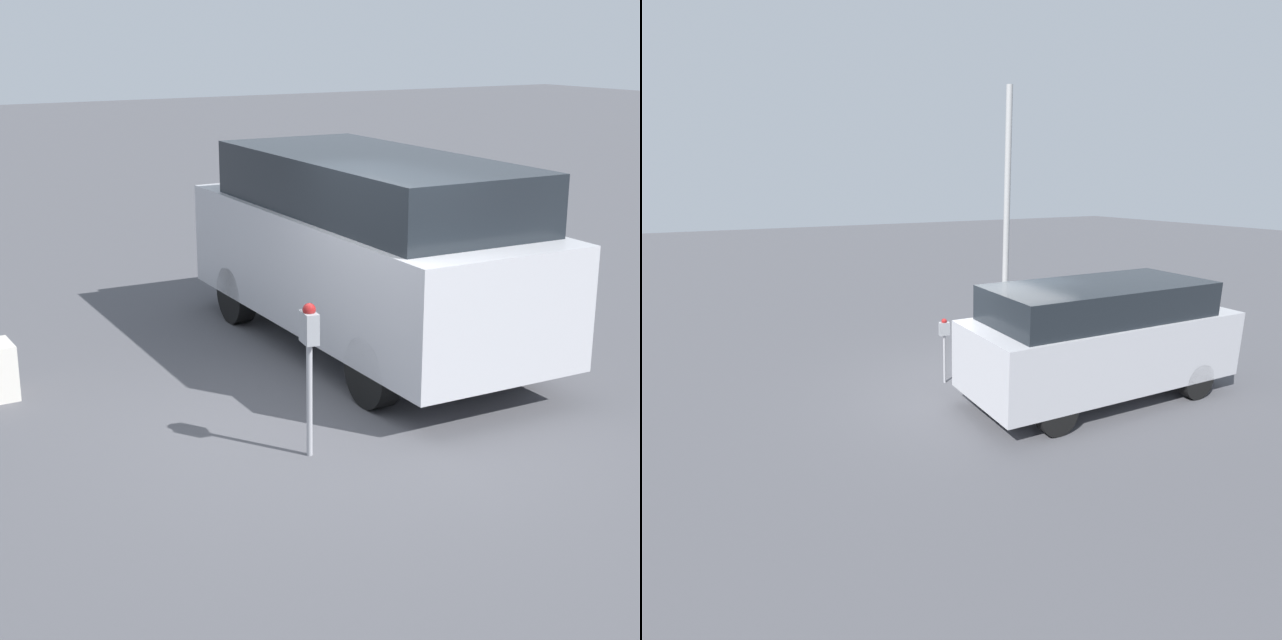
% 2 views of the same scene
% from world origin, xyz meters
% --- Properties ---
extents(ground_plane, '(80.00, 80.00, 0.00)m').
position_xyz_m(ground_plane, '(0.00, 0.00, 0.00)').
color(ground_plane, '#4C4C51').
extents(parking_meter_near, '(0.22, 0.14, 1.33)m').
position_xyz_m(parking_meter_near, '(-0.60, 0.54, 0.98)').
color(parking_meter_near, '#9E9EA3').
rests_on(parking_meter_near, ground).
extents(lamp_post, '(0.44, 0.44, 6.03)m').
position_xyz_m(lamp_post, '(2.11, 2.53, 1.91)').
color(lamp_post, beige).
rests_on(lamp_post, ground).
extents(parked_van, '(5.15, 2.10, 2.16)m').
position_xyz_m(parked_van, '(1.57, -1.43, 1.17)').
color(parked_van, '#B2B2B7').
rests_on(parked_van, ground).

